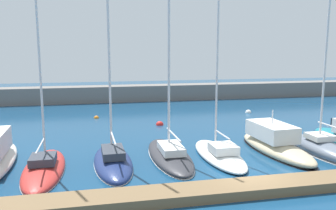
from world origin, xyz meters
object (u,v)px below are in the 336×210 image
Objects in this scene: sailboat_navy_third at (113,160)px; motorboat_sand_sixth at (275,143)px; sailboat_white_fifth at (219,153)px; mooring_buoy_white at (248,113)px; mooring_buoy_red at (160,125)px; sailboat_charcoal_fourth at (170,154)px; sailboat_red_second at (44,167)px; sailboat_slate_seventh at (321,147)px; mooring_buoy_orange at (96,118)px.

motorboat_sand_sixth is (11.29, 0.51, 0.29)m from sailboat_navy_third.
mooring_buoy_white is at bearing -31.92° from sailboat_white_fifth.
sailboat_white_fifth is 16.13× the size of mooring_buoy_red.
sailboat_charcoal_fourth is 1.18× the size of sailboat_white_fifth.
mooring_buoy_white is at bearing -21.90° from motorboat_sand_sixth.
sailboat_navy_third is 3.78m from sailboat_charcoal_fourth.
sailboat_navy_third is at bearing -85.02° from sailboat_red_second.
sailboat_white_fifth is at bearing -79.08° from mooring_buoy_red.
motorboat_sand_sixth is 11.34× the size of mooring_buoy_red.
sailboat_slate_seventh is 14.47m from mooring_buoy_red.
motorboat_sand_sixth is at bearing -49.97° from mooring_buoy_orange.
sailboat_white_fifth is 16.99× the size of mooring_buoy_white.
sailboat_charcoal_fourth is 1.69× the size of motorboat_sand_sixth.
mooring_buoy_orange is (-7.92, 15.15, -0.31)m from sailboat_white_fifth.
sailboat_charcoal_fourth is at bearing -130.86° from mooring_buoy_white.
sailboat_red_second is 1.23× the size of sailboat_white_fifth.
mooring_buoy_orange is at bearing 36.31° from motorboat_sand_sixth.
sailboat_red_second is 1.04× the size of sailboat_charcoal_fourth.
mooring_buoy_white is (19.95, 14.99, -0.24)m from sailboat_red_second.
sailboat_navy_third reaches higher than sailboat_white_fifth.
sailboat_red_second is at bearing -101.30° from mooring_buoy_orange.
sailboat_navy_third is 14.30m from sailboat_slate_seventh.
sailboat_red_second reaches higher than sailboat_white_fifth.
sailboat_red_second is 1.76× the size of motorboat_sand_sixth.
sailboat_navy_third is 6.98m from sailboat_white_fifth.
sailboat_red_second is 11.01m from sailboat_white_fifth.
sailboat_charcoal_fourth is 26.75× the size of mooring_buoy_orange.
sailboat_red_second is at bearing 89.56° from motorboat_sand_sixth.
sailboat_slate_seventh is 27.29× the size of mooring_buoy_orange.
motorboat_sand_sixth is 15.87× the size of mooring_buoy_orange.
sailboat_charcoal_fourth is at bearing 86.07° from motorboat_sand_sixth.
sailboat_red_second reaches higher than motorboat_sand_sixth.
mooring_buoy_red is (1.19, 9.98, -0.31)m from sailboat_charcoal_fourth.
mooring_buoy_red is at bearing -37.79° from mooring_buoy_orange.
mooring_buoy_red is at bearing -7.63° from sailboat_charcoal_fourth.
mooring_buoy_white is at bearing 20.49° from mooring_buoy_red.
sailboat_white_fifth is 22.58× the size of mooring_buoy_orange.
sailboat_charcoal_fourth is 20.13× the size of mooring_buoy_white.
sailboat_red_second reaches higher than mooring_buoy_white.
sailboat_red_second is at bearing 89.34° from sailboat_slate_seventh.
mooring_buoy_orange is at bearing 27.00° from sailboat_white_fifth.
sailboat_slate_seventh is (10.54, -1.05, 0.13)m from sailboat_charcoal_fourth.
sailboat_navy_third reaches higher than mooring_buoy_orange.
mooring_buoy_white is 0.95× the size of mooring_buoy_red.
mooring_buoy_red reaches higher than mooring_buoy_orange.
sailboat_slate_seventh reaches higher than mooring_buoy_white.
sailboat_red_second is 27.86× the size of mooring_buoy_orange.
motorboat_sand_sixth is at bearing 70.93° from sailboat_slate_seventh.
sailboat_slate_seventh is at bearing -96.51° from sailboat_charcoal_fourth.
motorboat_sand_sixth is at bearing -87.00° from sailboat_red_second.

